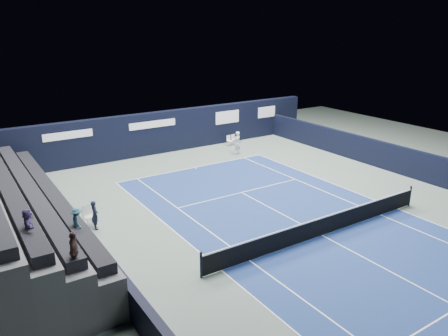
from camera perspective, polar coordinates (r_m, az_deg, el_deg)
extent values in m
plane|color=#596A5F|center=(21.97, 8.98, -6.72)|extent=(48.00, 48.00, 0.00)
cube|color=navy|center=(20.69, 12.70, -8.59)|extent=(10.97, 23.77, 0.01)
cube|color=black|center=(31.55, 18.53, 2.05)|extent=(0.30, 22.00, 1.80)
cube|color=white|center=(34.69, 0.75, 3.54)|extent=(0.39, 0.37, 0.03)
cube|color=white|center=(34.76, 0.59, 3.95)|extent=(0.36, 0.05, 0.43)
cylinder|color=white|center=(34.94, 0.81, 3.33)|extent=(0.02, 0.02, 0.38)
cylinder|color=white|center=(34.76, 0.40, 3.25)|extent=(0.02, 0.02, 0.38)
cylinder|color=white|center=(34.72, 1.10, 3.23)|extent=(0.02, 0.02, 0.38)
cylinder|color=white|center=(34.53, 0.70, 3.15)|extent=(0.02, 0.02, 0.38)
cube|color=white|center=(34.75, 0.57, 4.07)|extent=(0.30, 0.09, 0.28)
cube|color=silver|center=(35.05, 1.36, 3.69)|extent=(0.41, 0.39, 0.03)
cube|color=silver|center=(35.11, 1.18, 4.09)|extent=(0.36, 0.08, 0.43)
cylinder|color=silver|center=(35.30, 1.38, 3.48)|extent=(0.02, 0.02, 0.38)
cylinder|color=silver|center=(35.10, 1.01, 3.39)|extent=(0.02, 0.02, 0.38)
cylinder|color=silver|center=(35.10, 1.71, 3.39)|extent=(0.02, 0.02, 0.38)
cylinder|color=silver|center=(34.89, 1.34, 3.30)|extent=(0.02, 0.02, 0.38)
cube|color=silver|center=(21.85, -17.20, -6.12)|extent=(0.54, 0.52, 0.04)
cube|color=silver|center=(21.91, -17.53, -5.28)|extent=(0.45, 0.13, 0.54)
cylinder|color=silver|center=(22.18, -16.93, -6.40)|extent=(0.03, 0.03, 0.48)
cylinder|color=silver|center=(22.02, -17.82, -6.67)|extent=(0.03, 0.03, 0.48)
cylinder|color=silver|center=(21.88, -16.46, -6.70)|extent=(0.03, 0.03, 0.48)
cylinder|color=silver|center=(21.72, -17.36, -6.98)|extent=(0.03, 0.03, 0.48)
imported|color=black|center=(21.41, -16.51, -5.90)|extent=(0.37, 0.54, 1.41)
cube|color=white|center=(29.48, -3.87, 0.07)|extent=(10.97, 0.06, 0.00)
cube|color=white|center=(24.64, 21.75, -5.00)|extent=(0.06, 23.77, 0.00)
cube|color=white|center=(17.58, -0.33, -13.23)|extent=(0.06, 23.77, 0.00)
cube|color=white|center=(23.59, 19.79, -5.79)|extent=(0.06, 23.77, 0.00)
cube|color=white|center=(18.25, 3.37, -11.98)|extent=(0.06, 23.77, 0.00)
cube|color=white|center=(25.11, 2.30, -3.21)|extent=(8.23, 0.06, 0.00)
cube|color=white|center=(20.69, 12.70, -8.58)|extent=(0.06, 12.80, 0.00)
cube|color=white|center=(29.35, -3.73, -0.01)|extent=(0.06, 0.30, 0.00)
cylinder|color=black|center=(25.16, 23.11, -3.37)|extent=(0.10, 0.10, 1.10)
cylinder|color=black|center=(16.89, -3.01, -12.53)|extent=(0.10, 0.10, 1.10)
cube|color=black|center=(20.49, 12.79, -7.45)|extent=(12.80, 0.03, 0.86)
cube|color=white|center=(20.30, 12.88, -6.31)|extent=(12.80, 0.05, 0.06)
cube|color=black|center=(33.02, -7.87, 4.71)|extent=(26.00, 0.60, 3.10)
cube|color=silver|center=(30.33, -19.70, 4.05)|extent=(3.20, 0.02, 0.50)
cube|color=silver|center=(32.17, -9.30, 5.65)|extent=(3.60, 0.02, 0.50)
cube|color=silver|center=(35.26, 0.45, 6.66)|extent=(2.20, 0.02, 1.00)
cube|color=silver|center=(37.58, 5.58, 7.29)|extent=(1.80, 0.02, 0.90)
cube|color=black|center=(20.90, -18.95, -7.07)|extent=(0.30, 22.00, 1.20)
cube|color=silver|center=(15.06, -11.10, -16.92)|extent=(0.02, 2.00, 0.45)
cube|color=silver|center=(17.90, -15.48, -11.16)|extent=(0.02, 2.40, 0.45)
cube|color=silver|center=(20.94, -18.50, -6.98)|extent=(0.02, 2.00, 0.45)
cube|color=#4D4D4F|center=(21.61, -21.24, -5.84)|extent=(0.90, 16.00, 1.65)
cube|color=#515154|center=(21.39, -23.66, -5.74)|extent=(0.90, 16.00, 2.10)
cube|color=#545456|center=(21.22, -26.12, -5.63)|extent=(0.90, 16.00, 2.55)
cube|color=black|center=(21.23, -21.55, -3.31)|extent=(0.63, 15.20, 0.40)
cube|color=black|center=(20.95, -24.09, -2.61)|extent=(0.63, 15.20, 0.40)
cube|color=black|center=(20.71, -26.68, -1.88)|extent=(0.63, 15.20, 0.40)
imported|color=#28525E|center=(17.23, -18.63, -6.68)|extent=(0.43, 0.73, 1.11)
imported|color=#4D322E|center=(14.06, -18.99, -10.22)|extent=(0.50, 0.79, 1.25)
imported|color=#443967|center=(15.46, -24.17, -6.72)|extent=(0.45, 1.03, 1.07)
imported|color=silver|center=(32.36, 1.72, 3.32)|extent=(0.71, 0.55, 1.71)
cylinder|color=black|center=(31.99, 1.81, 3.50)|extent=(0.03, 0.29, 0.13)
torus|color=black|center=(31.77, 2.07, 3.58)|extent=(0.30, 0.13, 0.29)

